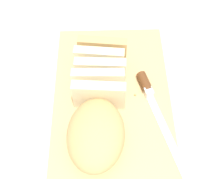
% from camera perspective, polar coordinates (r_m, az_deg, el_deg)
% --- Properties ---
extents(ground_plane, '(3.00, 3.00, 0.00)m').
position_cam_1_polar(ground_plane, '(0.73, -0.00, -2.37)').
color(ground_plane, silver).
extents(cutting_board, '(0.44, 0.29, 0.03)m').
position_cam_1_polar(cutting_board, '(0.72, -0.00, -1.85)').
color(cutting_board, tan).
rests_on(cutting_board, ground_plane).
extents(bread_loaf, '(0.33, 0.15, 0.08)m').
position_cam_1_polar(bread_loaf, '(0.65, -2.76, -3.41)').
color(bread_loaf, tan).
rests_on(bread_loaf, cutting_board).
extents(bread_knife, '(0.27, 0.09, 0.02)m').
position_cam_1_polar(bread_knife, '(0.70, 7.33, -1.12)').
color(bread_knife, silver).
rests_on(bread_knife, cutting_board).
extents(crumb_near_knife, '(0.00, 0.00, 0.00)m').
position_cam_1_polar(crumb_near_knife, '(0.71, 4.45, -1.10)').
color(crumb_near_knife, tan).
rests_on(crumb_near_knife, cutting_board).
extents(crumb_near_loaf, '(0.01, 0.01, 0.01)m').
position_cam_1_polar(crumb_near_loaf, '(0.71, -3.29, -1.09)').
color(crumb_near_loaf, tan).
rests_on(crumb_near_loaf, cutting_board).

